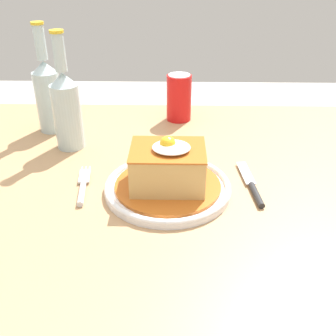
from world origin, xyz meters
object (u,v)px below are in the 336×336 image
main_plate (168,187)px  beer_bottle_clear (48,93)px  soda_can (179,98)px  beer_bottle_clear_far (66,107)px  fork (83,188)px  knife (253,188)px

main_plate → beer_bottle_clear: beer_bottle_clear is taller
soda_can → beer_bottle_clear_far: (-0.25, -0.17, 0.04)m
fork → main_plate: bearing=0.3°
main_plate → fork: size_ratio=1.72×
beer_bottle_clear_far → beer_bottle_clear: bearing=126.1°
beer_bottle_clear → beer_bottle_clear_far: bearing=-53.9°
fork → beer_bottle_clear: bearing=115.5°
knife → soda_can: soda_can is taller
soda_can → beer_bottle_clear_far: beer_bottle_clear_far is taller
main_plate → knife: bearing=1.4°
fork → soda_can: 0.41m
fork → soda_can: soda_can is taller
beer_bottle_clear → knife: bearing=-31.0°
soda_can → fork: bearing=-117.3°
soda_can → beer_bottle_clear_far: size_ratio=0.47×
main_plate → soda_can: soda_can is taller
main_plate → soda_can: (0.02, 0.36, 0.05)m
main_plate → soda_can: 0.37m
beer_bottle_clear → beer_bottle_clear_far: 0.12m
soda_can → knife: bearing=-68.1°
knife → beer_bottle_clear: bearing=149.0°
main_plate → knife: (0.17, 0.00, -0.00)m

